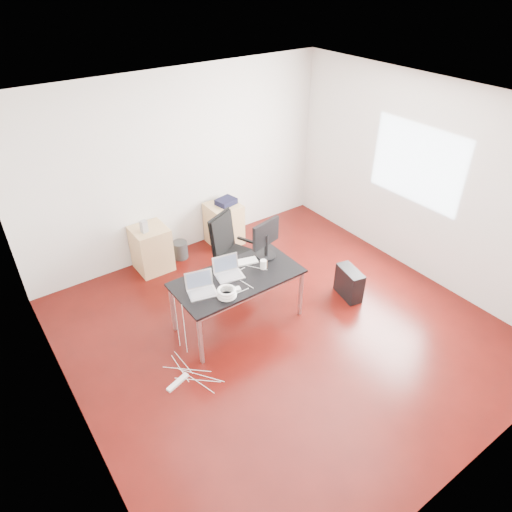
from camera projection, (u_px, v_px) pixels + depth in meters
room_shell at (287, 236)px, 5.12m from camera, size 5.00×5.00×5.00m
desk at (237, 280)px, 5.64m from camera, size 1.60×0.80×0.73m
office_chair at (231, 248)px, 6.38m from camera, size 0.63×0.65×1.08m
filing_cabinet_left at (151, 249)px, 6.84m from camera, size 0.50×0.50×0.70m
filing_cabinet_right at (224, 224)px, 7.46m from camera, size 0.50×0.50×0.70m
pc_tower at (349, 283)px, 6.35m from camera, size 0.29×0.48×0.44m
wastebasket at (180, 250)px, 7.20m from camera, size 0.29×0.29×0.28m
power_strip at (178, 382)px, 5.15m from camera, size 0.30×0.15×0.04m
laptop_left at (201, 288)px, 5.34m from camera, size 0.38×0.33×0.23m
laptop_right at (228, 271)px, 5.62m from camera, size 0.37×0.31×0.23m
monitor at (266, 237)px, 5.85m from camera, size 0.45×0.26×0.51m
keyboard at (241, 263)px, 5.85m from camera, size 0.46×0.25×0.02m
cup_white at (263, 264)px, 5.73m from camera, size 0.10×0.10×0.12m
cup_brown at (264, 264)px, 5.75m from camera, size 0.08×0.08×0.10m
cable_coil at (227, 293)px, 5.27m from camera, size 0.24×0.24×0.11m
power_adapter at (237, 289)px, 5.39m from camera, size 0.08×0.08×0.03m
speaker at (144, 227)px, 6.52m from camera, size 0.10×0.10×0.18m
navy_garment at (226, 202)px, 7.26m from camera, size 0.34×0.30×0.09m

